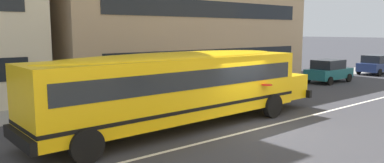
# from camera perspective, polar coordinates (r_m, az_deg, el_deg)

# --- Properties ---
(ground_plane) EXTENTS (400.00, 400.00, 0.00)m
(ground_plane) POSITION_cam_1_polar(r_m,az_deg,el_deg) (14.36, 10.21, -7.19)
(ground_plane) COLOR #38383D
(sidewalk_far) EXTENTS (120.00, 3.00, 0.01)m
(sidewalk_far) POSITION_cam_1_polar(r_m,az_deg,el_deg) (20.37, -7.11, -2.65)
(sidewalk_far) COLOR gray
(sidewalk_far) RESTS_ON ground_plane
(lane_centreline) EXTENTS (110.00, 0.16, 0.01)m
(lane_centreline) POSITION_cam_1_polar(r_m,az_deg,el_deg) (14.36, 10.21, -7.18)
(lane_centreline) COLOR silver
(lane_centreline) RESTS_ON ground_plane
(school_bus) EXTENTS (13.08, 3.11, 2.91)m
(school_bus) POSITION_cam_1_polar(r_m,az_deg,el_deg) (13.98, -1.56, -0.24)
(school_bus) COLOR yellow
(school_bus) RESTS_ON ground_plane
(parked_car_dark_blue_near_corner) EXTENTS (3.96, 1.99, 1.64)m
(parked_car_dark_blue_near_corner) POSITION_cam_1_polar(r_m,az_deg,el_deg) (35.34, 26.57, 2.39)
(parked_car_dark_blue_near_corner) COLOR navy
(parked_car_dark_blue_near_corner) RESTS_ON ground_plane
(parked_car_teal_beside_sign) EXTENTS (3.92, 1.92, 1.64)m
(parked_car_teal_beside_sign) POSITION_cam_1_polar(r_m,az_deg,el_deg) (28.30, 20.40, 1.57)
(parked_car_teal_beside_sign) COLOR #195B66
(parked_car_teal_beside_sign) RESTS_ON ground_plane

